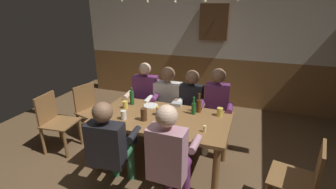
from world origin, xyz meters
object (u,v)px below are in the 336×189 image
object	(u,v)px
person_0	(145,98)
plate_0	(151,106)
bottle_1	(194,108)
bottle_2	(199,105)
person_1	(167,101)
pint_glass_0	(125,105)
pint_glass_2	(124,115)
pint_glass_3	(159,111)
dining_table	(162,124)
wall_dart_cabinet	(214,22)
person_4	(110,144)
bottle_0	(132,97)
chair_empty_far_end	(55,121)
chair_empty_near_left	(302,179)
person_2	(190,106)
person_3	(216,107)
table_candle	(205,129)
condiment_caddy	(177,104)
person_5	(169,155)
chair_empty_near_right	(91,110)
pint_glass_5	(171,120)
pint_glass_4	(220,112)
pint_glass_1	(144,115)

from	to	relation	value
person_0	plate_0	xyz separation A→B (m)	(0.29, -0.42, 0.07)
bottle_1	bottle_2	xyz separation A→B (m)	(0.05, 0.09, 0.01)
person_1	bottle_1	xyz separation A→B (m)	(0.55, -0.48, 0.16)
person_1	pint_glass_0	world-z (taller)	person_1
pint_glass_2	pint_glass_3	world-z (taller)	pint_glass_2
dining_table	bottle_1	world-z (taller)	bottle_1
pint_glass_3	wall_dart_cabinet	world-z (taller)	wall_dart_cabinet
person_4	bottle_0	bearing A→B (deg)	96.40
plate_0	bottle_2	world-z (taller)	bottle_2
chair_empty_far_end	person_4	bearing A→B (deg)	62.40
bottle_1	chair_empty_near_left	bearing A→B (deg)	-24.60
person_2	pint_glass_2	world-z (taller)	person_2
person_3	bottle_2	xyz separation A→B (m)	(-0.18, -0.39, 0.15)
pint_glass_0	pint_glass_3	world-z (taller)	pint_glass_3
table_candle	condiment_caddy	bearing A→B (deg)	130.89
person_2	person_4	size ratio (longest dim) A/B	1.00
person_1	chair_empty_near_left	world-z (taller)	person_1
person_4	condiment_caddy	xyz separation A→B (m)	(0.42, 1.09, 0.11)
chair_empty_near_left	table_candle	distance (m)	1.08
person_0	pint_glass_0	world-z (taller)	person_0
bottle_1	chair_empty_far_end	bearing A→B (deg)	-169.26
person_5	chair_empty_near_right	distance (m)	2.06
dining_table	person_2	world-z (taller)	person_2
person_1	pint_glass_3	distance (m)	0.69
person_1	bottle_0	world-z (taller)	person_1
person_5	condiment_caddy	xyz separation A→B (m)	(-0.28, 1.10, 0.07)
pint_glass_0	pint_glass_5	world-z (taller)	pint_glass_5
person_1	chair_empty_far_end	xyz separation A→B (m)	(-1.46, -0.86, -0.20)
dining_table	person_1	xyz separation A→B (m)	(-0.19, 0.70, 0.03)
person_2	bottle_2	distance (m)	0.46
bottle_2	chair_empty_far_end	bearing A→B (deg)	-167.23
condiment_caddy	pint_glass_0	world-z (taller)	pint_glass_0
person_4	wall_dart_cabinet	bearing A→B (deg)	73.82
condiment_caddy	pint_glass_3	bearing A→B (deg)	-108.98
person_3	pint_glass_4	distance (m)	0.44
person_1	pint_glass_3	world-z (taller)	person_1
bottle_0	bottle_1	world-z (taller)	bottle_0
person_1	pint_glass_5	bearing A→B (deg)	110.51
condiment_caddy	pint_glass_2	size ratio (longest dim) A/B	1.19
pint_glass_1	pint_glass_4	xyz separation A→B (m)	(0.87, 0.45, -0.02)
chair_empty_far_end	pint_glass_5	bearing A→B (deg)	83.45
chair_empty_near_right	bottle_1	distance (m)	1.80
person_1	pint_glass_4	world-z (taller)	person_1
table_candle	pint_glass_0	size ratio (longest dim) A/B	0.78
chair_empty_far_end	wall_dart_cabinet	distance (m)	3.40
plate_0	wall_dart_cabinet	world-z (taller)	wall_dart_cabinet
dining_table	table_candle	size ratio (longest dim) A/B	21.58
person_1	chair_empty_far_end	size ratio (longest dim) A/B	1.37
bottle_1	pint_glass_0	bearing A→B (deg)	-171.69
person_0	pint_glass_0	size ratio (longest dim) A/B	12.04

